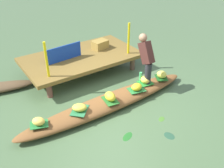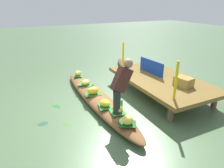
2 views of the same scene
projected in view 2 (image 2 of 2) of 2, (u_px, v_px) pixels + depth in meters
canal_water at (97, 102)px, 5.60m from camera, size 40.00×40.00×0.00m
dock_platform at (161, 80)px, 5.95m from camera, size 3.20×1.80×0.49m
vendor_boat at (97, 98)px, 5.55m from camera, size 4.46×0.70×0.25m
moored_boat at (127, 66)px, 8.35m from camera, size 2.47×1.11×0.20m
leaf_mat_0 at (127, 124)px, 4.16m from camera, size 0.41×0.44×0.01m
banana_bunch_0 at (127, 120)px, 4.12m from camera, size 0.31×0.32×0.19m
leaf_mat_1 at (93, 94)px, 5.50m from camera, size 0.33×0.45×0.01m
banana_bunch_1 at (93, 91)px, 5.46m from camera, size 0.22×0.30×0.20m
leaf_mat_2 at (117, 112)px, 4.60m from camera, size 0.38×0.36×0.01m
banana_bunch_2 at (117, 109)px, 4.57m from camera, size 0.32×0.31×0.18m
leaf_mat_3 at (78, 75)px, 6.89m from camera, size 0.42×0.35×0.01m
banana_bunch_3 at (78, 73)px, 6.86m from camera, size 0.32×0.31×0.16m
leaf_mat_4 at (86, 84)px, 6.14m from camera, size 0.52×0.52×0.01m
banana_bunch_4 at (86, 82)px, 6.11m from camera, size 0.39×0.37×0.14m
leaf_mat_5 at (105, 106)px, 4.87m from camera, size 0.44×0.37×0.01m
banana_bunch_5 at (105, 103)px, 4.84m from camera, size 0.32×0.28×0.15m
vendor_person at (121, 84)px, 4.35m from camera, size 0.20×0.49×1.21m
water_bottle at (121, 105)px, 4.65m from camera, size 0.07×0.07×0.26m
market_banner at (151, 67)px, 6.27m from camera, size 1.03×0.11×0.42m
railing_post_west at (123, 56)px, 6.52m from camera, size 0.06×0.06×0.89m
railing_post_east at (176, 80)px, 4.52m from camera, size 0.06×0.06×0.89m
produce_crate at (184, 82)px, 5.35m from camera, size 0.48×0.39×0.24m
drifting_plant_0 at (57, 106)px, 5.38m from camera, size 0.33×0.26×0.01m
drifting_plant_1 at (43, 124)px, 4.61m from camera, size 0.20×0.25×0.01m
drifting_plant_2 at (67, 124)px, 4.61m from camera, size 0.22×0.19×0.01m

